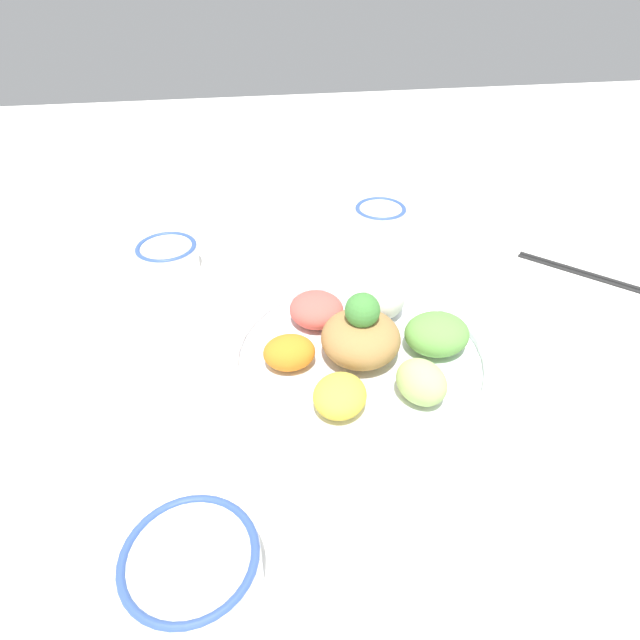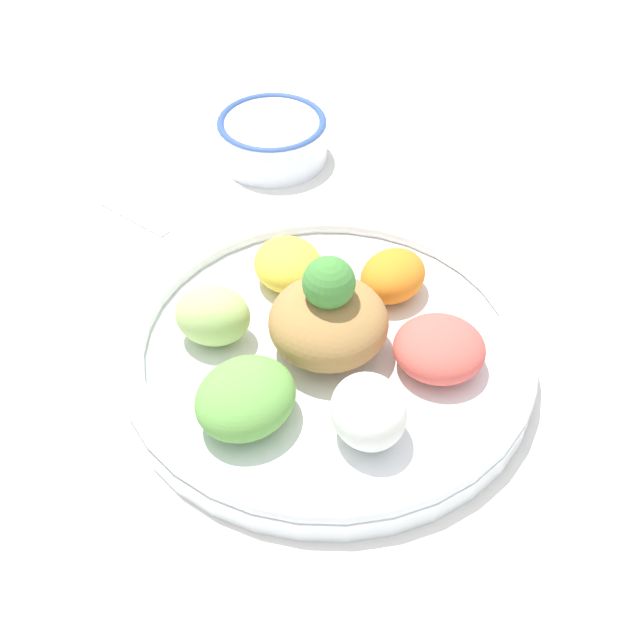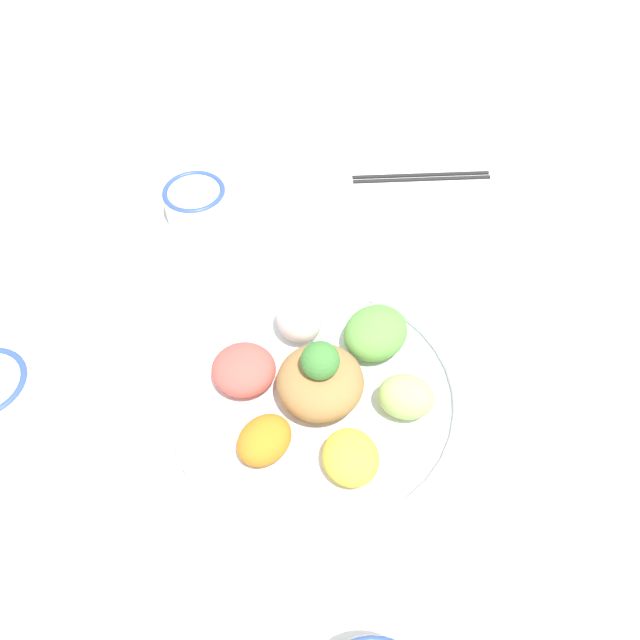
# 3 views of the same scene
# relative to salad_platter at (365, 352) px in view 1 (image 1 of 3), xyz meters

# --- Properties ---
(ground_plane) EXTENTS (2.40, 2.40, 0.00)m
(ground_plane) POSITION_rel_salad_platter_xyz_m (-0.02, -0.01, -0.03)
(ground_plane) COLOR white
(salad_platter) EXTENTS (0.33, 0.33, 0.11)m
(salad_platter) POSITION_rel_salad_platter_xyz_m (0.00, 0.00, 0.00)
(salad_platter) COLOR white
(salad_platter) RESTS_ON ground_plane
(sauce_bowl_red) EXTENTS (0.09, 0.09, 0.04)m
(sauce_bowl_red) POSITION_rel_salad_platter_xyz_m (-0.27, -0.25, -0.00)
(sauce_bowl_red) COLOR white
(sauce_bowl_red) RESTS_ON ground_plane
(rice_bowl_blue) EXTENTS (0.11, 0.11, 0.05)m
(rice_bowl_blue) POSITION_rel_salad_platter_xyz_m (0.24, -0.20, 0.00)
(rice_bowl_blue) COLOR white
(rice_bowl_blue) RESTS_ON ground_plane
(sauce_bowl_dark) EXTENTS (0.09, 0.09, 0.05)m
(sauce_bowl_dark) POSITION_rel_salad_platter_xyz_m (-0.34, 0.10, 0.00)
(sauce_bowl_dark) COLOR white
(sauce_bowl_dark) RESTS_ON ground_plane
(chopsticks_pair_far) EXTENTS (0.16, 0.16, 0.01)m
(chopsticks_pair_far) POSITION_rel_salad_platter_xyz_m (-0.16, 0.38, -0.02)
(chopsticks_pair_far) COLOR black
(chopsticks_pair_far) RESTS_ON ground_plane
(serving_spoon_main) EXTENTS (0.13, 0.04, 0.01)m
(serving_spoon_main) POSITION_rel_salad_platter_xyz_m (0.31, -0.03, -0.02)
(serving_spoon_main) COLOR silver
(serving_spoon_main) RESTS_ON ground_plane
(serving_spoon_extra) EXTENTS (0.09, 0.12, 0.01)m
(serving_spoon_extra) POSITION_rel_salad_platter_xyz_m (-0.38, -0.13, -0.02)
(serving_spoon_extra) COLOR silver
(serving_spoon_extra) RESTS_ON ground_plane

